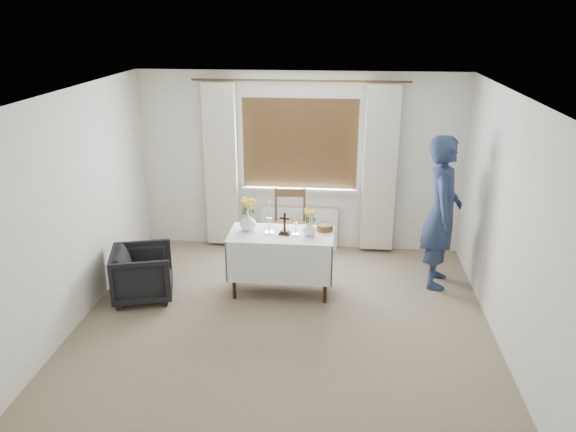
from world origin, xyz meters
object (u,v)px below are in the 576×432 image
at_px(person, 442,212).
at_px(flower_vase_right, 310,228).
at_px(wooden_cross, 285,224).
at_px(armchair, 143,274).
at_px(wooden_chair, 290,227).
at_px(altar_table, 281,263).
at_px(flower_vase_left, 248,222).

distance_m(person, flower_vase_right, 1.64).
bearing_deg(wooden_cross, armchair, -158.17).
distance_m(wooden_chair, person, 2.01).
relative_size(altar_table, wooden_cross, 4.59).
height_order(flower_vase_left, flower_vase_right, flower_vase_left).
bearing_deg(wooden_chair, flower_vase_right, -73.83).
xyz_separation_m(wooden_cross, flower_vase_right, (0.29, 0.01, -0.05)).
xyz_separation_m(wooden_chair, flower_vase_right, (0.32, -0.90, 0.35)).
bearing_deg(flower_vase_right, wooden_cross, -178.66).
bearing_deg(person, flower_vase_right, 112.86).
distance_m(wooden_chair, flower_vase_right, 1.02).
distance_m(wooden_chair, flower_vase_left, 0.99).
distance_m(wooden_cross, flower_vase_left, 0.46).
height_order(wooden_chair, flower_vase_left, wooden_chair).
relative_size(armchair, flower_vase_right, 4.08).
relative_size(altar_table, flower_vase_right, 7.31).
distance_m(altar_table, flower_vase_right, 0.57).
bearing_deg(wooden_chair, armchair, -146.89).
height_order(armchair, flower_vase_right, flower_vase_right).
relative_size(person, wooden_cross, 7.01).
distance_m(wooden_chair, wooden_cross, 1.00).
bearing_deg(flower_vase_left, person, 8.19).
relative_size(altar_table, person, 0.66).
relative_size(flower_vase_left, flower_vase_right, 1.23).
distance_m(altar_table, wooden_cross, 0.52).
bearing_deg(wooden_cross, altar_table, 165.40).
bearing_deg(person, altar_table, 109.89).
xyz_separation_m(altar_table, wooden_chair, (0.02, 0.89, 0.11)).
relative_size(armchair, flower_vase_left, 3.32).
distance_m(altar_table, armchair, 1.65).
height_order(wooden_chair, armchair, wooden_chair).
distance_m(altar_table, person, 2.04).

